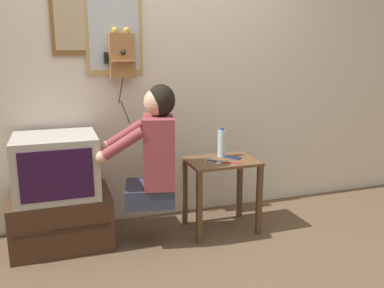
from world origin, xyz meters
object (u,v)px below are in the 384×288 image
wall_mirror (114,30)px  cell_phone_spare (233,157)px  framed_picture (78,18)px  cell_phone_held (213,162)px  wall_phone_antique (122,55)px  toothbrush (230,162)px  television (56,166)px  water_bottle (221,143)px  person (154,149)px

wall_mirror → cell_phone_spare: bearing=-25.7°
framed_picture → cell_phone_held: size_ratio=4.06×
wall_phone_antique → toothbrush: size_ratio=5.05×
television → water_bottle: 1.30m
person → wall_mirror: bearing=33.3°
television → water_bottle: bearing=-2.1°
framed_picture → cell_phone_spare: bearing=-20.3°
person → framed_picture: (-0.46, 0.51, 0.95)m
framed_picture → water_bottle: bearing=-18.2°
television → cell_phone_held: 1.18m
wall_phone_antique → cell_phone_spare: size_ratio=5.57×
cell_phone_held → cell_phone_spare: bearing=-7.2°
wall_phone_antique → wall_mirror: bearing=139.2°
cell_phone_held → toothbrush: (0.13, -0.06, 0.00)m
television → wall_mirror: wall_mirror is taller
wall_mirror → toothbrush: wall_mirror is taller
person → television: 0.73m
cell_phone_held → wall_mirror: bearing=117.1°
framed_picture → wall_mirror: framed_picture is taller
television → wall_mirror: bearing=30.4°
television → toothbrush: 1.32m
wall_phone_antique → framed_picture: size_ratio=1.37×
cell_phone_spare → toothbrush: bearing=-152.4°
cell_phone_spare → television: bearing=145.1°
wall_phone_antique → cell_phone_held: size_ratio=5.56×
cell_phone_spare → person: bearing=157.2°
person → framed_picture: bearing=54.9°
wall_phone_antique → toothbrush: bearing=-34.4°
wall_phone_antique → cell_phone_spare: 1.22m
framed_picture → toothbrush: bearing=-27.5°
wall_mirror → toothbrush: size_ratio=4.62×
television → wall_mirror: (0.51, 0.30, 0.99)m
toothbrush → cell_phone_spare: bearing=-4.4°
television → cell_phone_spare: television is taller
person → cell_phone_held: person is taller
person → wall_mirror: size_ratio=1.27×
person → framed_picture: size_ratio=1.59×
cell_phone_held → toothbrush: toothbrush is taller
wall_phone_antique → wall_mirror: (-0.05, 0.04, 0.20)m
framed_picture → water_bottle: framed_picture is taller
cell_phone_held → water_bottle: water_bottle is taller
wall_phone_antique → wall_mirror: wall_mirror is taller
framed_picture → wall_mirror: bearing=-0.7°
wall_mirror → cell_phone_spare: wall_mirror is taller
framed_picture → cell_phone_spare: framed_picture is taller
television → toothbrush: (1.29, -0.25, -0.02)m
framed_picture → water_bottle: (1.06, -0.35, -0.98)m
framed_picture → cell_phone_spare: 1.63m
water_bottle → framed_picture: bearing=161.8°
framed_picture → television: bearing=-128.2°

